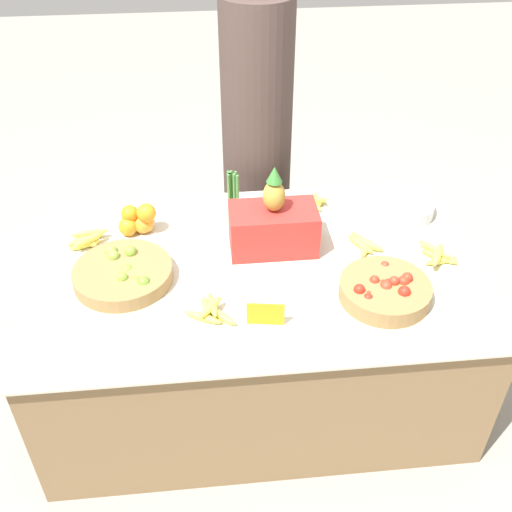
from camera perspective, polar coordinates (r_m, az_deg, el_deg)
ground_plane at (r=2.88m, az=0.00°, el=-11.48°), size 12.00×12.00×0.00m
market_table at (r=2.64m, az=0.00°, el=-6.67°), size 1.82×1.13×0.68m
lime_bowl at (r=2.38m, az=-12.50°, el=-1.66°), size 0.39×0.39×0.09m
tomato_basket at (r=2.29m, az=12.19°, el=-3.19°), size 0.34×0.34×0.10m
orange_pile at (r=2.62m, az=-11.02°, el=3.38°), size 0.17×0.15×0.14m
metal_bowl at (r=2.78m, az=13.37°, el=4.66°), size 0.32×0.32×0.07m
price_sign at (r=2.13m, az=0.98°, el=-5.55°), size 0.13×0.03×0.10m
produce_crate at (r=2.45m, az=1.66°, el=2.89°), size 0.36×0.20×0.38m
veg_bundle at (r=2.65m, az=-2.30°, el=5.89°), size 0.05×0.05×0.22m
banana_bunch_middle_right at (r=2.54m, az=16.97°, el=0.08°), size 0.15×0.20×0.06m
banana_bunch_front_right at (r=2.18m, az=-4.30°, el=-5.23°), size 0.20×0.17×0.06m
banana_bunch_front_center at (r=2.77m, az=5.34°, el=5.08°), size 0.16×0.17×0.05m
banana_bunch_front_left at (r=2.54m, az=10.28°, el=1.10°), size 0.15×0.19×0.03m
banana_bunch_middle_left at (r=2.62m, az=-15.84°, el=1.55°), size 0.17×0.16×0.06m
vendor_person at (r=3.11m, az=0.08°, el=10.87°), size 0.35×0.35×1.68m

